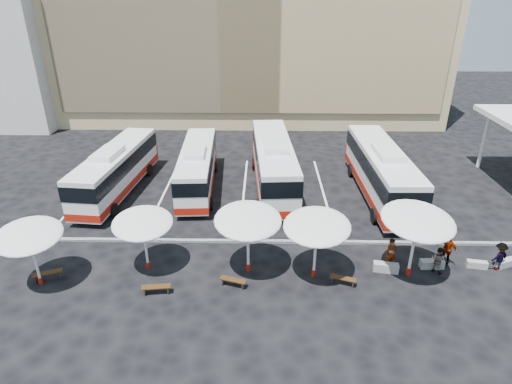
{
  "coord_description": "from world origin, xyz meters",
  "views": [
    {
      "loc": [
        1.44,
        -21.59,
        13.99
      ],
      "look_at": [
        1.0,
        3.0,
        2.2
      ],
      "focal_mm": 30.0,
      "sensor_mm": 36.0,
      "label": 1
    }
  ],
  "objects_px": {
    "wood_bench_1": "(156,288)",
    "passenger_1": "(438,260)",
    "passenger_2": "(447,249)",
    "passenger_3": "(499,256)",
    "wood_bench_3": "(343,279)",
    "passenger_0": "(391,253)",
    "bus_0": "(116,169)",
    "wood_bench_2": "(233,281)",
    "conc_bench_2": "(477,264)",
    "bus_1": "(197,166)",
    "bus_3": "(381,170)",
    "sunshade_0": "(29,236)",
    "sunshade_1": "(143,223)",
    "conc_bench_0": "(386,267)",
    "conc_bench_1": "(432,264)",
    "sunshade_4": "(418,221)",
    "wood_bench_0": "(47,274)",
    "sunshade_3": "(317,226)",
    "conc_bench_3": "(506,263)",
    "sunshade_2": "(248,220)",
    "bus_2": "(273,162)"
  },
  "relations": [
    {
      "from": "wood_bench_1",
      "to": "passenger_1",
      "type": "distance_m",
      "value": 14.96
    },
    {
      "from": "passenger_2",
      "to": "passenger_3",
      "type": "xyz_separation_m",
      "value": [
        2.67,
        -0.47,
        -0.12
      ]
    },
    {
      "from": "wood_bench_3",
      "to": "passenger_0",
      "type": "xyz_separation_m",
      "value": [
        2.83,
        1.6,
        0.57
      ]
    },
    {
      "from": "bus_0",
      "to": "wood_bench_2",
      "type": "distance_m",
      "value": 14.71
    },
    {
      "from": "conc_bench_2",
      "to": "passenger_0",
      "type": "xyz_separation_m",
      "value": [
        -4.81,
        -0.02,
        0.68
      ]
    },
    {
      "from": "bus_1",
      "to": "bus_3",
      "type": "distance_m",
      "value": 13.58
    },
    {
      "from": "sunshade_0",
      "to": "sunshade_1",
      "type": "xyz_separation_m",
      "value": [
        5.27,
        1.5,
        -0.08
      ]
    },
    {
      "from": "sunshade_1",
      "to": "wood_bench_1",
      "type": "distance_m",
      "value": 3.45
    },
    {
      "from": "wood_bench_3",
      "to": "conc_bench_0",
      "type": "xyz_separation_m",
      "value": [
        2.52,
        1.18,
        -0.07
      ]
    },
    {
      "from": "conc_bench_1",
      "to": "sunshade_4",
      "type": "bearing_deg",
      "value": -155.56
    },
    {
      "from": "conc_bench_1",
      "to": "bus_1",
      "type": "bearing_deg",
      "value": 144.4
    },
    {
      "from": "wood_bench_2",
      "to": "wood_bench_0",
      "type": "bearing_deg",
      "value": 177.88
    },
    {
      "from": "sunshade_1",
      "to": "conc_bench_0",
      "type": "distance_m",
      "value": 13.27
    },
    {
      "from": "sunshade_3",
      "to": "conc_bench_1",
      "type": "height_order",
      "value": "sunshade_3"
    },
    {
      "from": "sunshade_4",
      "to": "conc_bench_3",
      "type": "distance_m",
      "value": 6.5
    },
    {
      "from": "bus_0",
      "to": "sunshade_2",
      "type": "height_order",
      "value": "sunshade_2"
    },
    {
      "from": "sunshade_0",
      "to": "sunshade_3",
      "type": "relative_size",
      "value": 1.01
    },
    {
      "from": "sunshade_0",
      "to": "passenger_2",
      "type": "relative_size",
      "value": 2.28
    },
    {
      "from": "wood_bench_0",
      "to": "passenger_2",
      "type": "height_order",
      "value": "passenger_2"
    },
    {
      "from": "sunshade_3",
      "to": "wood_bench_1",
      "type": "xyz_separation_m",
      "value": [
        -8.08,
        -1.6,
        -2.73
      ]
    },
    {
      "from": "sunshade_2",
      "to": "wood_bench_2",
      "type": "relative_size",
      "value": 2.78
    },
    {
      "from": "wood_bench_0",
      "to": "passenger_1",
      "type": "relative_size",
      "value": 1.01
    },
    {
      "from": "wood_bench_0",
      "to": "wood_bench_2",
      "type": "bearing_deg",
      "value": -2.12
    },
    {
      "from": "bus_2",
      "to": "sunshade_2",
      "type": "xyz_separation_m",
      "value": [
        -1.55,
        -10.9,
        1.11
      ]
    },
    {
      "from": "conc_bench_0",
      "to": "bus_1",
      "type": "bearing_deg",
      "value": 137.73
    },
    {
      "from": "wood_bench_2",
      "to": "passenger_3",
      "type": "height_order",
      "value": "passenger_3"
    },
    {
      "from": "bus_2",
      "to": "wood_bench_1",
      "type": "relative_size",
      "value": 8.53
    },
    {
      "from": "wood_bench_1",
      "to": "passenger_2",
      "type": "xyz_separation_m",
      "value": [
        15.52,
        2.88,
        0.61
      ]
    },
    {
      "from": "conc_bench_2",
      "to": "passenger_0",
      "type": "height_order",
      "value": "passenger_0"
    },
    {
      "from": "bus_1",
      "to": "conc_bench_2",
      "type": "relative_size",
      "value": 10.28
    },
    {
      "from": "bus_3",
      "to": "passenger_3",
      "type": "relative_size",
      "value": 7.57
    },
    {
      "from": "passenger_0",
      "to": "sunshade_4",
      "type": "bearing_deg",
      "value": -54.33
    },
    {
      "from": "bus_1",
      "to": "wood_bench_1",
      "type": "xyz_separation_m",
      "value": [
        -0.35,
        -12.74,
        -1.42
      ]
    },
    {
      "from": "sunshade_3",
      "to": "passenger_2",
      "type": "height_order",
      "value": "sunshade_3"
    },
    {
      "from": "sunshade_0",
      "to": "wood_bench_0",
      "type": "bearing_deg",
      "value": 56.98
    },
    {
      "from": "wood_bench_2",
      "to": "wood_bench_3",
      "type": "xyz_separation_m",
      "value": [
        5.7,
        0.26,
        -0.01
      ]
    },
    {
      "from": "wood_bench_1",
      "to": "passenger_0",
      "type": "xyz_separation_m",
      "value": [
        12.36,
        2.53,
        0.54
      ]
    },
    {
      "from": "passenger_2",
      "to": "passenger_3",
      "type": "distance_m",
      "value": 2.71
    },
    {
      "from": "sunshade_1",
      "to": "conc_bench_3",
      "type": "bearing_deg",
      "value": 1.52
    },
    {
      "from": "conc_bench_0",
      "to": "wood_bench_3",
      "type": "bearing_deg",
      "value": -154.98
    },
    {
      "from": "bus_1",
      "to": "sunshade_1",
      "type": "bearing_deg",
      "value": -100.35
    },
    {
      "from": "wood_bench_2",
      "to": "passenger_0",
      "type": "xyz_separation_m",
      "value": [
        8.53,
        1.86,
        0.56
      ]
    },
    {
      "from": "wood_bench_1",
      "to": "wood_bench_0",
      "type": "bearing_deg",
      "value": 170.25
    },
    {
      "from": "bus_2",
      "to": "conc_bench_1",
      "type": "height_order",
      "value": "bus_2"
    },
    {
      "from": "wood_bench_2",
      "to": "passenger_3",
      "type": "distance_m",
      "value": 14.46
    },
    {
      "from": "conc_bench_1",
      "to": "passenger_3",
      "type": "bearing_deg",
      "value": -1.04
    },
    {
      "from": "wood_bench_2",
      "to": "bus_1",
      "type": "bearing_deg",
      "value": 106.11
    },
    {
      "from": "bus_0",
      "to": "conc_bench_0",
      "type": "xyz_separation_m",
      "value": [
        17.6,
        -9.79,
        -1.61
      ]
    },
    {
      "from": "wood_bench_2",
      "to": "conc_bench_0",
      "type": "bearing_deg",
      "value": 9.89
    },
    {
      "from": "conc_bench_1",
      "to": "conc_bench_2",
      "type": "bearing_deg",
      "value": 1.45
    }
  ]
}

